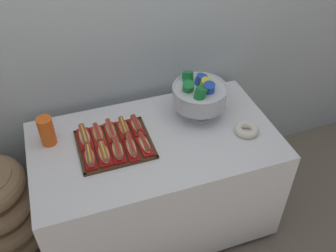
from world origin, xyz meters
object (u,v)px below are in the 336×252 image
at_px(hot_dog_9, 136,125).
at_px(hot_dog_4, 145,144).
at_px(serving_tray, 115,145).
at_px(hot_dog_1, 104,154).
at_px(buffet_table, 156,181).
at_px(donut, 247,130).
at_px(hot_dog_5, 84,137).
at_px(punch_bowl, 199,94).
at_px(hot_dog_7, 111,131).
at_px(cup_stack, 47,131).
at_px(hot_dog_2, 118,150).
at_px(hot_dog_3, 131,147).
at_px(hot_dog_6, 98,134).
at_px(hot_dog_0, 90,157).
at_px(hot_dog_8, 124,128).

bearing_deg(hot_dog_9, hot_dog_4, -89.93).
distance_m(serving_tray, hot_dog_1, 0.12).
relative_size(buffet_table, donut, 10.08).
xyz_separation_m(hot_dog_5, punch_bowl, (0.69, 0.02, 0.11)).
xyz_separation_m(hot_dog_5, hot_dog_7, (0.15, 0.00, -0.00)).
relative_size(hot_dog_7, hot_dog_9, 1.17).
bearing_deg(hot_dog_4, cup_stack, 155.60).
bearing_deg(buffet_table, hot_dog_4, -144.72).
bearing_deg(hot_dog_1, hot_dog_7, 65.63).
xyz_separation_m(hot_dog_1, donut, (0.82, -0.06, -0.01)).
xyz_separation_m(hot_dog_2, hot_dog_7, (-0.00, 0.16, -0.00)).
bearing_deg(buffet_table, hot_dog_3, -160.35).
xyz_separation_m(serving_tray, donut, (0.74, -0.14, 0.02)).
bearing_deg(buffet_table, cup_stack, 163.43).
bearing_deg(cup_stack, hot_dog_6, -12.29).
relative_size(hot_dog_7, donut, 1.31).
distance_m(hot_dog_9, donut, 0.64).
relative_size(buffet_table, punch_bowl, 4.29).
distance_m(hot_dog_1, hot_dog_5, 0.18).
height_order(buffet_table, cup_stack, cup_stack).
height_order(hot_dog_9, punch_bowl, punch_bowl).
height_order(hot_dog_7, punch_bowl, punch_bowl).
bearing_deg(hot_dog_1, punch_bowl, 16.75).
relative_size(hot_dog_1, hot_dog_4, 1.00).
distance_m(hot_dog_1, punch_bowl, 0.66).
distance_m(hot_dog_2, hot_dog_3, 0.08).
relative_size(hot_dog_1, hot_dog_5, 0.90).
bearing_deg(cup_stack, hot_dog_1, -39.99).
bearing_deg(serving_tray, hot_dog_5, 151.26).
bearing_deg(hot_dog_9, hot_dog_1, -143.68).
height_order(hot_dog_2, hot_dog_4, hot_dog_2).
bearing_deg(hot_dog_7, hot_dog_0, -132.20).
bearing_deg(punch_bowl, hot_dog_4, -154.70).
height_order(hot_dog_6, donut, hot_dog_6).
bearing_deg(hot_dog_5, hot_dog_2, -47.66).
relative_size(hot_dog_0, hot_dog_8, 1.03).
distance_m(hot_dog_2, hot_dog_7, 0.17).
bearing_deg(hot_dog_7, punch_bowl, 2.20).
bearing_deg(buffet_table, hot_dog_1, -169.81).
relative_size(hot_dog_3, hot_dog_5, 1.02).
bearing_deg(serving_tray, hot_dog_0, -151.12).
xyz_separation_m(hot_dog_6, hot_dog_8, (0.15, 0.00, 0.00)).
xyz_separation_m(punch_bowl, cup_stack, (-0.88, 0.04, -0.06)).
xyz_separation_m(hot_dog_5, donut, (0.89, -0.22, -0.01)).
distance_m(hot_dog_6, hot_dog_9, 0.23).
bearing_deg(cup_stack, hot_dog_7, -9.62).
bearing_deg(punch_bowl, cup_stack, 177.61).
xyz_separation_m(hot_dog_7, hot_dog_8, (0.07, 0.00, 0.00)).
relative_size(hot_dog_4, cup_stack, 0.95).
distance_m(hot_dog_1, hot_dog_3, 0.15).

